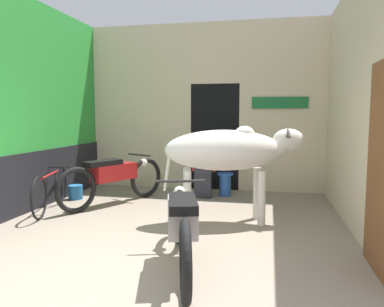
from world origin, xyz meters
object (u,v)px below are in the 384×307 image
Objects in this scene: motorcycle_near at (182,223)px; plastic_stool at (225,184)px; bicycle at (51,190)px; bucket at (76,192)px; shopkeeper_seated at (204,164)px; cow at (230,151)px; motorcycle_far at (114,177)px.

motorcycle_near is 4.70× the size of plastic_stool.
bucket is (-0.03, 0.83, -0.21)m from bicycle.
shopkeeper_seated reaches higher than bicycle.
bicycle is (-2.93, 0.09, -0.70)m from cow.
motorcycle_near is at bearing -53.40° from motorcycle_far.
cow is at bearing -17.86° from motorcycle_far.
motorcycle_far is at bearing 34.69° from bicycle.
plastic_stool is at bearing 98.64° from cow.
shopkeeper_seated is (-0.66, 1.61, -0.41)m from cow.
motorcycle_near is at bearing -83.90° from shopkeeper_seated.
motorcycle_near is 1.23× the size of bicycle.
plastic_stool reaches higher than bucket.
bicycle is 6.56× the size of bucket.
cow is 1.21× the size of bicycle.
motorcycle_far is 1.18× the size of bicycle.
bicycle is at bearing -146.18° from shopkeeper_seated.
shopkeeper_seated is (1.43, 0.94, 0.14)m from motorcycle_far.
shopkeeper_seated is at bearing 33.29° from motorcycle_far.
plastic_stool is at bearing 31.98° from bicycle.
motorcycle_near is 1.04× the size of motorcycle_far.
motorcycle_far is 1.72m from shopkeeper_seated.
cow is 3.01m from bicycle.
bicycle is at bearing -88.09° from bucket.
plastic_stool is (2.67, 1.66, -0.10)m from bicycle.
motorcycle_far is 2.13m from plastic_stool.
shopkeeper_seated is at bearing 33.82° from bicycle.
shopkeeper_seated is 2.65× the size of plastic_stool.
motorcycle_near is 8.08× the size of bucket.
bicycle reaches higher than plastic_stool.
cow is at bearing -67.86° from shopkeeper_seated.
cow reaches higher than motorcycle_far.
motorcycle_far is at bearing 162.14° from cow.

